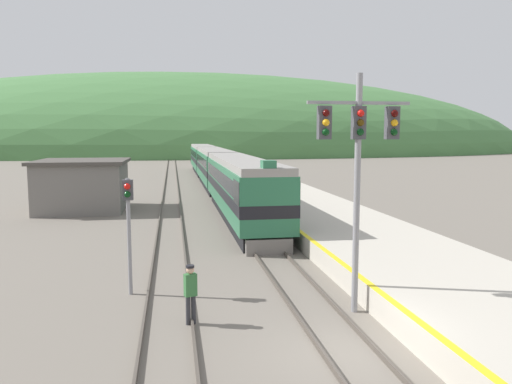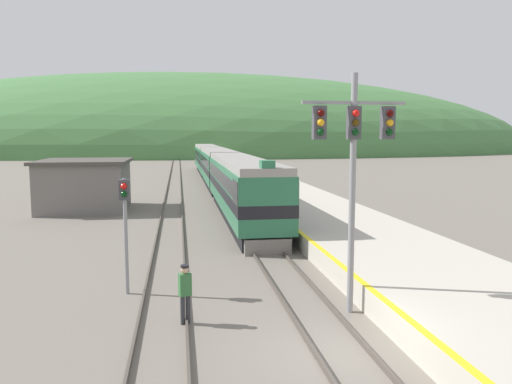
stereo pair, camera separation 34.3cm
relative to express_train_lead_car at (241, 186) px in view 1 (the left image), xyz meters
name	(u,v)px [view 1 (the left image)]	position (x,y,z in m)	size (l,w,h in m)	color
ground_plane	(350,355)	(0.00, -21.02, -2.25)	(500.00, 500.00, 0.00)	slate
track_main	(200,169)	(0.00, 48.98, -2.17)	(1.52, 180.00, 0.16)	#4C443D
track_siding	(171,169)	(-4.68, 48.98, -2.17)	(1.52, 180.00, 0.16)	#4C443D
platform	(249,176)	(4.95, 28.98, -1.81)	(6.59, 140.00, 0.88)	#BCB5A5
distant_hills	(186,152)	(0.00, 130.50, -2.25)	(230.75, 103.84, 49.44)	#477A42
station_shed	(83,185)	(-11.13, 6.09, -0.33)	(6.53, 7.12, 3.80)	slate
express_train_lead_car	(241,186)	(0.00, 0.00, 0.00)	(2.91, 21.01, 4.47)	black
carriage_second	(214,166)	(0.00, 21.29, -0.01)	(2.90, 19.35, 4.11)	black
carriage_third	(203,158)	(0.00, 41.52, -0.01)	(2.90, 19.35, 4.11)	black
signal_mast_main	(358,151)	(1.25, -18.04, 2.93)	(3.30, 0.42, 7.55)	gray
signal_post_siding	(128,212)	(-6.01, -15.04, 0.73)	(0.36, 0.42, 4.16)	gray
track_worker	(191,290)	(-3.99, -18.23, -1.20)	(0.41, 0.32, 1.82)	#2D2D33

